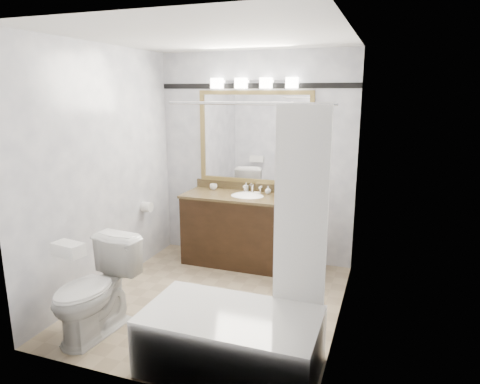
# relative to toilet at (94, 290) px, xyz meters

# --- Properties ---
(room) EXTENTS (2.42, 2.62, 2.52)m
(room) POSITION_rel_toilet_xyz_m (0.72, 0.87, 0.84)
(room) COLOR tan
(room) RESTS_ON ground
(vanity) EXTENTS (1.53, 0.58, 0.97)m
(vanity) POSITION_rel_toilet_xyz_m (0.72, 1.88, 0.04)
(vanity) COLOR black
(vanity) RESTS_ON ground
(mirror) EXTENTS (1.40, 0.04, 1.10)m
(mirror) POSITION_rel_toilet_xyz_m (0.72, 2.15, 1.09)
(mirror) COLOR olive
(mirror) RESTS_ON room
(vanity_light_bar) EXTENTS (1.02, 0.14, 0.12)m
(vanity_light_bar) POSITION_rel_toilet_xyz_m (0.72, 2.10, 1.73)
(vanity_light_bar) COLOR silver
(vanity_light_bar) RESTS_ON room
(accent_stripe) EXTENTS (2.40, 0.01, 0.06)m
(accent_stripe) POSITION_rel_toilet_xyz_m (0.72, 2.16, 1.69)
(accent_stripe) COLOR black
(accent_stripe) RESTS_ON room
(bathtub) EXTENTS (1.30, 0.75, 1.96)m
(bathtub) POSITION_rel_toilet_xyz_m (1.28, -0.03, -0.12)
(bathtub) COLOR white
(bathtub) RESTS_ON ground
(tp_roll) EXTENTS (0.11, 0.12, 0.12)m
(tp_roll) POSITION_rel_toilet_xyz_m (-0.42, 1.53, 0.29)
(tp_roll) COLOR white
(tp_roll) RESTS_ON room
(toilet) EXTENTS (0.53, 0.84, 0.81)m
(toilet) POSITION_rel_toilet_xyz_m (0.00, 0.00, 0.00)
(toilet) COLOR white
(toilet) RESTS_ON ground
(tissue_box) EXTENTS (0.26, 0.17, 0.10)m
(tissue_box) POSITION_rel_toilet_xyz_m (0.00, -0.25, 0.46)
(tissue_box) COLOR white
(tissue_box) RESTS_ON toilet
(coffee_maker) EXTENTS (0.16, 0.20, 0.31)m
(coffee_maker) POSITION_rel_toilet_xyz_m (1.13, 1.92, 0.61)
(coffee_maker) COLOR black
(coffee_maker) RESTS_ON vanity
(cup_left) EXTENTS (0.12, 0.12, 0.07)m
(cup_left) POSITION_rel_toilet_xyz_m (0.22, 2.05, 0.48)
(cup_left) COLOR white
(cup_left) RESTS_ON vanity
(soap_bottle_a) EXTENTS (0.05, 0.05, 0.10)m
(soap_bottle_a) POSITION_rel_toilet_xyz_m (0.63, 2.10, 0.50)
(soap_bottle_a) COLOR white
(soap_bottle_a) RESTS_ON vanity
(soap_bottle_b) EXTENTS (0.08, 0.08, 0.09)m
(soap_bottle_b) POSITION_rel_toilet_xyz_m (0.92, 2.06, 0.49)
(soap_bottle_b) COLOR white
(soap_bottle_b) RESTS_ON vanity
(soap_bar) EXTENTS (0.08, 0.05, 0.02)m
(soap_bar) POSITION_rel_toilet_xyz_m (0.80, 2.00, 0.46)
(soap_bar) COLOR beige
(soap_bar) RESTS_ON vanity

